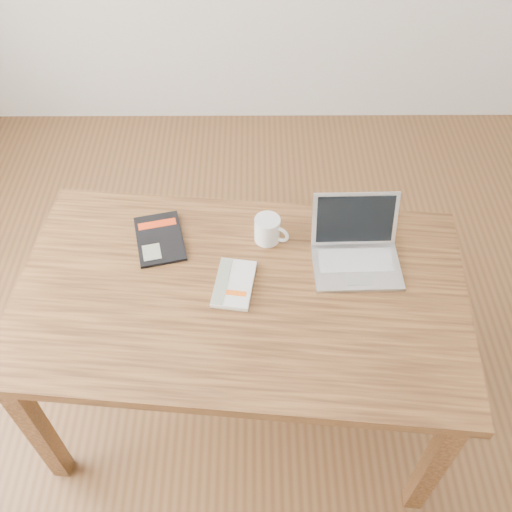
{
  "coord_description": "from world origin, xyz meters",
  "views": [
    {
      "loc": [
        -0.07,
        -1.12,
        2.21
      ],
      "look_at": [
        -0.06,
        0.05,
        0.85
      ],
      "focal_mm": 40.0,
      "sensor_mm": 36.0,
      "label": 1
    }
  ],
  "objects_px": {
    "white_guidebook": "(234,284)",
    "coffee_mug": "(268,229)",
    "desk": "(241,307)",
    "black_guidebook": "(160,239)",
    "laptop": "(356,249)"
  },
  "relations": [
    {
      "from": "white_guidebook",
      "to": "coffee_mug",
      "type": "bearing_deg",
      "value": 69.33
    },
    {
      "from": "desk",
      "to": "coffee_mug",
      "type": "xyz_separation_m",
      "value": [
        0.09,
        0.22,
        0.14
      ]
    },
    {
      "from": "black_guidebook",
      "to": "white_guidebook",
      "type": "bearing_deg",
      "value": -51.01
    },
    {
      "from": "white_guidebook",
      "to": "coffee_mug",
      "type": "distance_m",
      "value": 0.24
    },
    {
      "from": "desk",
      "to": "black_guidebook",
      "type": "height_order",
      "value": "black_guidebook"
    },
    {
      "from": "black_guidebook",
      "to": "laptop",
      "type": "distance_m",
      "value": 0.67
    },
    {
      "from": "white_guidebook",
      "to": "black_guidebook",
      "type": "xyz_separation_m",
      "value": [
        -0.26,
        0.2,
        -0.0
      ]
    },
    {
      "from": "desk",
      "to": "white_guidebook",
      "type": "bearing_deg",
      "value": 141.09
    },
    {
      "from": "white_guidebook",
      "to": "black_guidebook",
      "type": "distance_m",
      "value": 0.33
    },
    {
      "from": "desk",
      "to": "black_guidebook",
      "type": "xyz_separation_m",
      "value": [
        -0.28,
        0.22,
        0.1
      ]
    },
    {
      "from": "laptop",
      "to": "desk",
      "type": "bearing_deg",
      "value": -161.44
    },
    {
      "from": "laptop",
      "to": "coffee_mug",
      "type": "height_order",
      "value": "laptop"
    },
    {
      "from": "white_guidebook",
      "to": "black_guidebook",
      "type": "relative_size",
      "value": 0.8
    },
    {
      "from": "white_guidebook",
      "to": "desk",
      "type": "bearing_deg",
      "value": -35.73
    },
    {
      "from": "white_guidebook",
      "to": "black_guidebook",
      "type": "bearing_deg",
      "value": 150.92
    }
  ]
}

